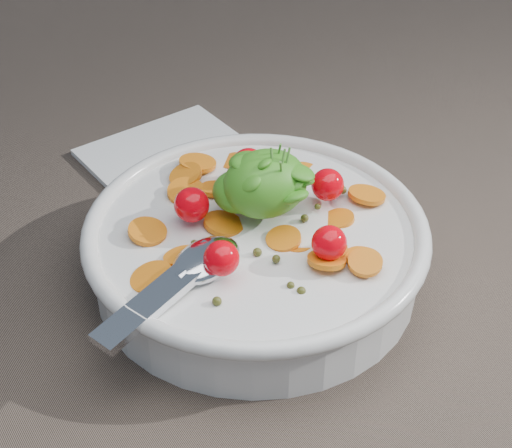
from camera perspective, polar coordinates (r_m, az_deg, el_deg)
ground at (r=0.66m, az=2.42°, el=-3.84°), size 6.00×6.00×0.00m
bowl at (r=0.64m, az=-0.02°, el=-1.60°), size 0.30×0.28×0.12m
napkin at (r=0.81m, az=-6.18°, el=4.90°), size 0.17×0.15×0.01m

